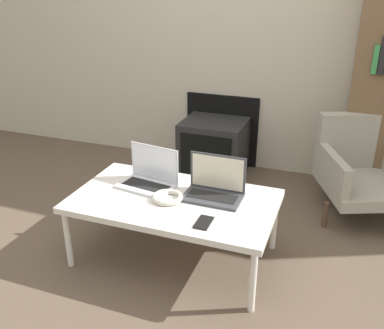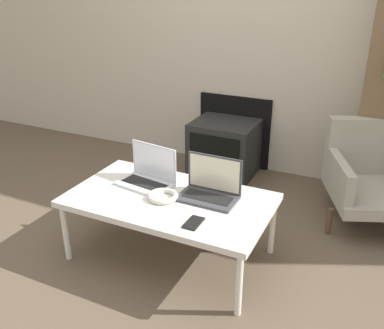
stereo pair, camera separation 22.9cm
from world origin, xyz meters
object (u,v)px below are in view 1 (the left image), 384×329
object	(u,v)px
laptop_left	(150,177)
laptop_right	(214,187)
headphones	(167,197)
tv	(214,147)
armchair	(360,166)
phone	(204,222)

from	to	relation	value
laptop_left	laptop_right	size ratio (longest dim) A/B	1.08
laptop_left	headphones	distance (m)	0.23
laptop_right	tv	world-z (taller)	laptop_right
headphones	armchair	world-z (taller)	armchair
laptop_right	phone	world-z (taller)	laptop_right
laptop_right	headphones	distance (m)	0.27
laptop_right	tv	size ratio (longest dim) A/B	0.64
laptop_left	phone	size ratio (longest dim) A/B	2.70
headphones	tv	world-z (taller)	tv
laptop_left	tv	bearing A→B (deg)	96.19
laptop_right	armchair	size ratio (longest dim) A/B	0.43
laptop_right	tv	xyz separation A→B (m)	(-0.36, 1.14, -0.22)
phone	tv	size ratio (longest dim) A/B	0.25
laptop_right	armchair	distance (m)	1.20
laptop_right	headphones	size ratio (longest dim) A/B	1.88
headphones	phone	size ratio (longest dim) A/B	1.34
laptop_right	armchair	world-z (taller)	armchair
laptop_left	headphones	bearing A→B (deg)	-29.35
headphones	tv	xyz separation A→B (m)	(-0.13, 1.28, -0.18)
headphones	armchair	distance (m)	1.46
laptop_left	armchair	xyz separation A→B (m)	(1.21, 0.89, -0.11)
tv	laptop_left	bearing A→B (deg)	-92.40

